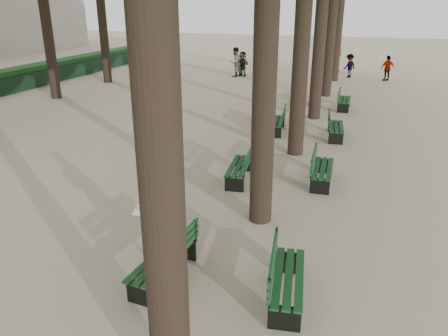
% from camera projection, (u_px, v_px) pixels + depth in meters
% --- Properties ---
extents(ground, '(120.00, 120.00, 0.00)m').
position_uv_depth(ground, '(143.00, 280.00, 8.12)').
color(ground, tan).
rests_on(ground, ground).
extents(bench_left_0, '(0.73, 1.84, 0.92)m').
position_uv_depth(bench_left_0, '(164.00, 267.00, 8.03)').
color(bench_left_0, black).
rests_on(bench_left_0, ground).
extents(bench_left_1, '(0.75, 1.85, 0.92)m').
position_uv_depth(bench_left_1, '(239.00, 172.00, 12.46)').
color(bench_left_1, black).
rests_on(bench_left_1, ground).
extents(bench_left_2, '(0.77, 1.85, 0.92)m').
position_uv_depth(bench_left_2, '(276.00, 125.00, 17.07)').
color(bench_left_2, black).
rests_on(bench_left_2, ground).
extents(bench_left_3, '(0.66, 1.83, 0.92)m').
position_uv_depth(bench_left_3, '(298.00, 98.00, 21.77)').
color(bench_left_3, black).
rests_on(bench_left_3, ground).
extents(bench_right_0, '(0.80, 1.86, 0.92)m').
position_uv_depth(bench_right_0, '(287.00, 286.00, 7.50)').
color(bench_right_0, black).
rests_on(bench_right_0, ground).
extents(bench_right_1, '(0.65, 1.82, 0.92)m').
position_uv_depth(bench_right_1, '(322.00, 174.00, 12.30)').
color(bench_right_1, black).
rests_on(bench_right_1, ground).
extents(bench_right_2, '(0.76, 1.85, 0.92)m').
position_uv_depth(bench_right_2, '(335.00, 131.00, 16.33)').
color(bench_right_2, black).
rests_on(bench_right_2, ground).
extents(bench_right_3, '(0.60, 1.81, 0.92)m').
position_uv_depth(bench_right_3, '(344.00, 103.00, 20.68)').
color(bench_right_3, black).
rests_on(bench_right_3, ground).
extents(man_with_map, '(0.74, 0.84, 1.89)m').
position_uv_depth(man_with_map, '(155.00, 217.00, 8.43)').
color(man_with_map, black).
rests_on(man_with_map, ground).
extents(pedestrian_a, '(0.71, 1.01, 1.92)m').
position_uv_depth(pedestrian_a, '(235.00, 62.00, 29.19)').
color(pedestrian_a, '#262628').
rests_on(pedestrian_a, ground).
extents(pedestrian_d, '(0.42, 0.83, 1.63)m').
position_uv_depth(pedestrian_d, '(338.00, 60.00, 31.12)').
color(pedestrian_d, '#262628').
rests_on(pedestrian_d, ground).
extents(pedestrian_b, '(0.86, 0.96, 1.53)m').
position_uv_depth(pedestrian_b, '(349.00, 66.00, 28.94)').
color(pedestrian_b, '#262628').
rests_on(pedestrian_b, ground).
extents(pedestrian_e, '(1.41, 1.16, 1.63)m').
position_uv_depth(pedestrian_e, '(243.00, 64.00, 29.52)').
color(pedestrian_e, '#262628').
rests_on(pedestrian_e, ground).
extents(pedestrian_c, '(0.97, 0.71, 1.59)m').
position_uv_depth(pedestrian_c, '(388.00, 68.00, 27.71)').
color(pedestrian_c, '#262628').
rests_on(pedestrian_c, ground).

